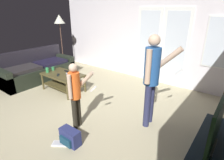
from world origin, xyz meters
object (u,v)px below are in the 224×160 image
object	(u,v)px
dvd_remote_slim	(58,75)
laptop_closed	(72,74)
loose_keyboard	(66,144)
person_child	(75,91)
person_adult	(152,74)
tv_remote_black	(67,71)
leather_couch	(37,70)
floor_lamp	(59,22)
coffee_table	(63,78)
cup_near_edge	(53,69)
flat_screen_tv	(217,123)
cup_by_laptop	(47,70)
backpack	(70,137)

from	to	relation	value
dvd_remote_slim	laptop_closed	bearing A→B (deg)	85.37
loose_keyboard	person_child	bearing A→B (deg)	113.02
person_adult	dvd_remote_slim	size ratio (longest dim) A/B	9.84
person_adult	tv_remote_black	distance (m)	2.60
person_child	laptop_closed	size ratio (longest dim) A/B	3.93
leather_couch	tv_remote_black	bearing A→B (deg)	6.54
person_child	floor_lamp	size ratio (longest dim) A/B	0.66
coffee_table	cup_near_edge	xyz separation A→B (m)	(-0.44, 0.03, 0.18)
tv_remote_black	laptop_closed	bearing A→B (deg)	-5.83
flat_screen_tv	loose_keyboard	world-z (taller)	flat_screen_tv
dvd_remote_slim	cup_near_edge	bearing A→B (deg)	-158.04
coffee_table	cup_near_edge	world-z (taller)	cup_near_edge
cup_near_edge	person_child	bearing A→B (deg)	-25.24
floor_lamp	dvd_remote_slim	xyz separation A→B (m)	(1.61, -1.43, -1.15)
loose_keyboard	cup_by_laptop	bearing A→B (deg)	150.90
person_adult	cup_by_laptop	distance (m)	2.94
loose_keyboard	cup_near_edge	xyz separation A→B (m)	(-2.13, 1.37, 0.51)
dvd_remote_slim	cup_by_laptop	bearing A→B (deg)	-132.98
person_child	loose_keyboard	distance (m)	0.87
person_adult	cup_near_edge	xyz separation A→B (m)	(-2.92, 0.03, -0.48)
floor_lamp	cup_by_laptop	distance (m)	2.18
person_adult	laptop_closed	distance (m)	2.28
dvd_remote_slim	loose_keyboard	bearing A→B (deg)	7.80
floor_lamp	loose_keyboard	distance (m)	4.51
person_adult	backpack	distance (m)	1.72
person_adult	person_child	bearing A→B (deg)	-138.01
loose_keyboard	tv_remote_black	size ratio (longest dim) A/B	2.60
leather_couch	backpack	xyz separation A→B (m)	(3.04, -1.32, -0.17)
laptop_closed	cup_by_laptop	bearing A→B (deg)	-142.92
coffee_table	cup_near_edge	bearing A→B (deg)	175.83
backpack	tv_remote_black	xyz separation A→B (m)	(-1.80, 1.46, 0.35)
laptop_closed	cup_by_laptop	size ratio (longest dim) A/B	2.42
flat_screen_tv	tv_remote_black	bearing A→B (deg)	168.85
leather_couch	cup_by_laptop	distance (m)	0.95
person_child	coffee_table	bearing A→B (deg)	149.52
leather_couch	dvd_remote_slim	distance (m)	1.33
flat_screen_tv	floor_lamp	xyz separation A→B (m)	(-5.21, 1.83, 0.85)
backpack	dvd_remote_slim	bearing A→B (deg)	146.84
laptop_closed	dvd_remote_slim	xyz separation A→B (m)	(-0.26, -0.24, -0.00)
backpack	tv_remote_black	distance (m)	2.34
leather_couch	coffee_table	bearing A→B (deg)	-1.89
coffee_table	flat_screen_tv	world-z (taller)	flat_screen_tv
tv_remote_black	leather_couch	bearing A→B (deg)	-164.36
laptop_closed	tv_remote_black	size ratio (longest dim) A/B	1.83
backpack	person_adult	bearing A→B (deg)	59.94
coffee_table	floor_lamp	size ratio (longest dim) A/B	0.58
coffee_table	loose_keyboard	size ratio (longest dim) A/B	2.45
person_adult	dvd_remote_slim	xyz separation A→B (m)	(-2.48, -0.14, -0.52)
leather_couch	person_child	size ratio (longest dim) A/B	1.77
coffee_table	cup_by_laptop	xyz separation A→B (m)	(-0.41, -0.16, 0.19)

